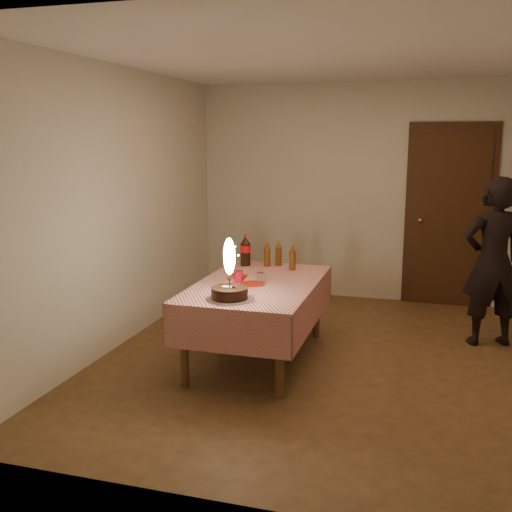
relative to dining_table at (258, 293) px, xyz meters
name	(u,v)px	position (x,y,z in m)	size (l,w,h in m)	color
ground	(330,361)	(0.63, 0.13, -0.61)	(4.00, 4.50, 0.01)	brown
room_shell	(340,173)	(0.67, 0.20, 1.05)	(4.04, 4.54, 2.62)	beige
dining_table	(258,293)	(0.00, 0.00, 0.00)	(1.02, 1.72, 0.70)	brown
birthday_cake	(230,285)	(-0.06, -0.59, 0.21)	(0.36, 0.36, 0.49)	white
red_plate	(253,284)	(-0.02, -0.08, 0.10)	(0.22, 0.22, 0.01)	#B31D0C
red_cup	(238,276)	(-0.17, -0.03, 0.15)	(0.08, 0.08, 0.10)	#B20C22
clear_cup	(261,278)	(0.03, 0.00, 0.14)	(0.07, 0.07, 0.09)	silver
napkin_stack	(237,277)	(-0.23, 0.11, 0.11)	(0.15, 0.15, 0.02)	red
cola_bottle	(245,250)	(-0.31, 0.64, 0.25)	(0.10, 0.10, 0.32)	black
amber_bottle_left	(267,254)	(-0.10, 0.68, 0.21)	(0.06, 0.06, 0.26)	#542D0E
amber_bottle_right	(292,258)	(0.18, 0.58, 0.21)	(0.06, 0.06, 0.26)	#542D0E
amber_bottle_mid	(278,254)	(0.00, 0.73, 0.21)	(0.06, 0.06, 0.26)	#542D0E
photographer	(493,262)	(2.01, 1.00, 0.20)	(0.68, 0.56, 1.60)	black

